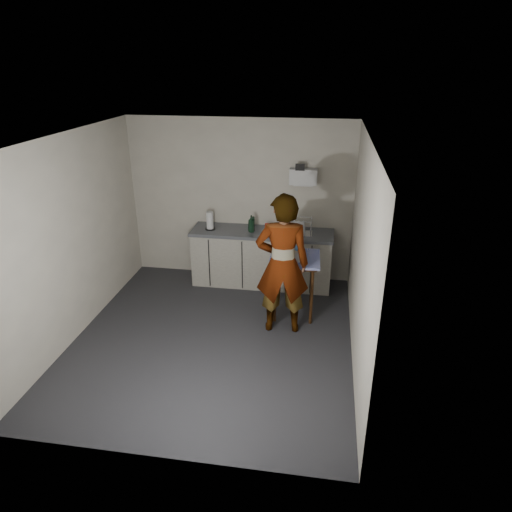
% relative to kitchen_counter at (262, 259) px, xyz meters
% --- Properties ---
extents(ground, '(4.00, 4.00, 0.00)m').
position_rel_kitchen_counter_xyz_m(ground, '(-0.40, -1.70, -0.43)').
color(ground, '#242429').
rests_on(ground, ground).
extents(wall_back, '(3.60, 0.02, 2.60)m').
position_rel_kitchen_counter_xyz_m(wall_back, '(-0.40, 0.29, 0.87)').
color(wall_back, beige).
rests_on(wall_back, ground).
extents(wall_right, '(0.02, 4.00, 2.60)m').
position_rel_kitchen_counter_xyz_m(wall_right, '(1.39, -1.70, 0.87)').
color(wall_right, beige).
rests_on(wall_right, ground).
extents(wall_left, '(0.02, 4.00, 2.60)m').
position_rel_kitchen_counter_xyz_m(wall_left, '(-2.19, -1.70, 0.87)').
color(wall_left, beige).
rests_on(wall_left, ground).
extents(ceiling, '(3.60, 4.00, 0.01)m').
position_rel_kitchen_counter_xyz_m(ceiling, '(-0.40, -1.70, 2.17)').
color(ceiling, white).
rests_on(ceiling, wall_back).
extents(kitchen_counter, '(2.24, 0.62, 0.91)m').
position_rel_kitchen_counter_xyz_m(kitchen_counter, '(0.00, 0.00, 0.00)').
color(kitchen_counter, black).
rests_on(kitchen_counter, ground).
extents(wall_shelf, '(0.42, 0.18, 0.37)m').
position_rel_kitchen_counter_xyz_m(wall_shelf, '(0.60, 0.22, 1.32)').
color(wall_shelf, white).
rests_on(wall_shelf, ground).
extents(side_table, '(0.71, 0.71, 0.88)m').
position_rel_kitchen_counter_xyz_m(side_table, '(0.59, -0.89, 0.34)').
color(side_table, '#351C0C').
rests_on(side_table, ground).
extents(standing_man, '(0.75, 0.54, 1.91)m').
position_rel_kitchen_counter_xyz_m(standing_man, '(0.46, -1.32, 0.53)').
color(standing_man, '#B2A593').
rests_on(standing_man, ground).
extents(soap_bottle, '(0.11, 0.11, 0.27)m').
position_rel_kitchen_counter_xyz_m(soap_bottle, '(-0.16, -0.06, 0.62)').
color(soap_bottle, black).
rests_on(soap_bottle, kitchen_counter).
extents(soda_can, '(0.06, 0.06, 0.12)m').
position_rel_kitchen_counter_xyz_m(soda_can, '(0.07, 0.02, 0.54)').
color(soda_can, red).
rests_on(soda_can, kitchen_counter).
extents(dark_bottle, '(0.07, 0.07, 0.23)m').
position_rel_kitchen_counter_xyz_m(dark_bottle, '(-0.15, -0.00, 0.60)').
color(dark_bottle, black).
rests_on(dark_bottle, kitchen_counter).
extents(paper_towel, '(0.16, 0.16, 0.29)m').
position_rel_kitchen_counter_xyz_m(paper_towel, '(-0.83, -0.04, 0.62)').
color(paper_towel, black).
rests_on(paper_towel, kitchen_counter).
extents(dish_rack, '(0.35, 0.27, 0.25)m').
position_rel_kitchen_counter_xyz_m(dish_rack, '(0.60, -0.03, 0.54)').
color(dish_rack, silver).
rests_on(dish_rack, kitchen_counter).
extents(bakery_box, '(0.40, 0.41, 0.46)m').
position_rel_kitchen_counter_xyz_m(bakery_box, '(0.54, -0.89, 0.56)').
color(bakery_box, white).
rests_on(bakery_box, side_table).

